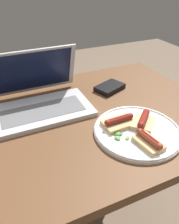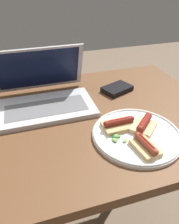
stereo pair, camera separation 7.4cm
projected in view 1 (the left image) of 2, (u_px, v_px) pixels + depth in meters
desk at (67, 137)px, 0.86m from camera, size 1.19×0.75×0.77m
laptop at (39, 99)px, 0.86m from camera, size 0.38×0.29×0.22m
plate at (137, 131)px, 0.74m from camera, size 0.30×0.30×0.02m
sausage_toast_left at (119, 122)px, 0.76m from camera, size 0.12×0.08×0.04m
sausage_toast_middle at (143, 121)px, 0.76m from camera, size 0.12×0.11×0.04m
sausage_toast_right at (149, 141)px, 0.67m from camera, size 0.07×0.10×0.04m
salad_pile at (119, 136)px, 0.71m from camera, size 0.05×0.06×0.01m
external_drive at (110, 88)px, 1.00m from camera, size 0.15×0.13×0.02m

